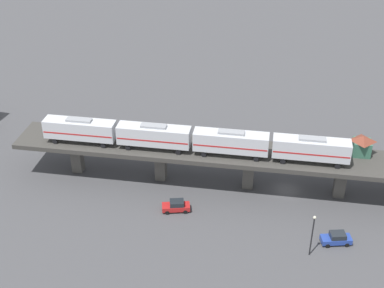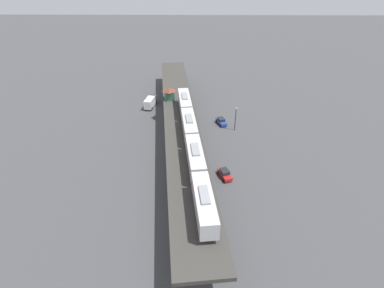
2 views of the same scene
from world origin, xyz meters
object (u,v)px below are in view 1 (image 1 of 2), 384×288
street_car_blue (336,238)px  signal_hut (362,145)px  street_car_red (176,206)px  subway_train (192,138)px  street_lamp (312,232)px

street_car_blue → signal_hut: bearing=-8.5°
signal_hut → street_car_red: size_ratio=0.75×
signal_hut → street_car_blue: (-15.04, 2.24, -7.66)m
subway_train → signal_hut: bearing=-75.5°
subway_train → street_lamp: 24.41m
street_lamp → signal_hut: bearing=-17.2°
signal_hut → street_lamp: size_ratio=0.51×
signal_hut → street_car_red: bearing=117.5°
subway_train → street_car_blue: subway_train is taller
street_car_red → signal_hut: bearing=-62.5°
subway_train → signal_hut: (6.84, -26.52, -0.74)m
street_car_red → street_car_blue: size_ratio=1.00×
subway_train → signal_hut: 27.40m
street_lamp → street_car_red: bearing=78.2°
subway_train → street_car_red: size_ratio=10.48×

